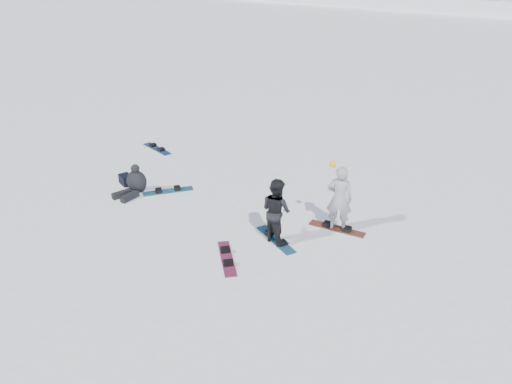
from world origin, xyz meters
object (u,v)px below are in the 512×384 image
(seated_rider, at_px, (135,182))
(snowboard_loose_c, at_px, (157,149))
(snowboarder_man, at_px, (276,211))
(snowboard_loose_b, at_px, (227,258))
(snowboard_loose_a, at_px, (168,191))
(snowboarder_woman, at_px, (339,198))
(gear_bag, at_px, (126,180))

(seated_rider, distance_m, snowboard_loose_c, 3.53)
(snowboarder_man, distance_m, snowboard_loose_c, 7.47)
(seated_rider, xyz_separation_m, snowboard_loose_b, (4.35, -1.38, -0.33))
(snowboard_loose_a, bearing_deg, snowboarder_man, -58.31)
(snowboarder_woman, height_order, gear_bag, snowboarder_woman)
(snowboarder_man, bearing_deg, gear_bag, 14.70)
(snowboarder_woman, distance_m, snowboard_loose_b, 3.26)
(snowboarder_man, bearing_deg, snowboard_loose_a, 9.47)
(seated_rider, xyz_separation_m, snowboard_loose_a, (0.76, 0.56, -0.33))
(gear_bag, xyz_separation_m, snowboard_loose_c, (-1.20, 2.69, -0.14))
(seated_rider, bearing_deg, snowboard_loose_b, -8.10)
(snowboarder_woman, relative_size, seated_rider, 1.76)
(seated_rider, distance_m, snowboard_loose_b, 4.57)
(gear_bag, distance_m, snowboard_loose_b, 5.31)
(seated_rider, height_order, gear_bag, seated_rider)
(seated_rider, bearing_deg, snowboarder_man, 9.16)
(snowboard_loose_c, bearing_deg, snowboarder_man, -8.34)
(gear_bag, relative_size, snowboard_loose_c, 0.30)
(seated_rider, relative_size, snowboard_loose_c, 0.74)
(gear_bag, height_order, snowboard_loose_a, gear_bag)
(gear_bag, distance_m, snowboard_loose_c, 2.95)
(snowboarder_woman, distance_m, gear_bag, 6.79)
(gear_bag, bearing_deg, snowboarder_woman, 8.88)
(snowboarder_man, bearing_deg, seated_rider, 17.29)
(snowboarder_woman, relative_size, snowboard_loose_c, 1.30)
(snowboarder_man, height_order, snowboard_loose_c, snowboarder_man)
(seated_rider, bearing_deg, snowboard_loose_c, 132.34)
(snowboarder_woman, height_order, seated_rider, snowboarder_woman)
(snowboard_loose_b, bearing_deg, snowboarder_woman, 105.72)
(snowboarder_woman, relative_size, snowboard_loose_a, 1.30)
(snowboarder_man, distance_m, snowboard_loose_b, 1.68)
(snowboarder_man, xyz_separation_m, seated_rider, (-4.89, 0.03, -0.51))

